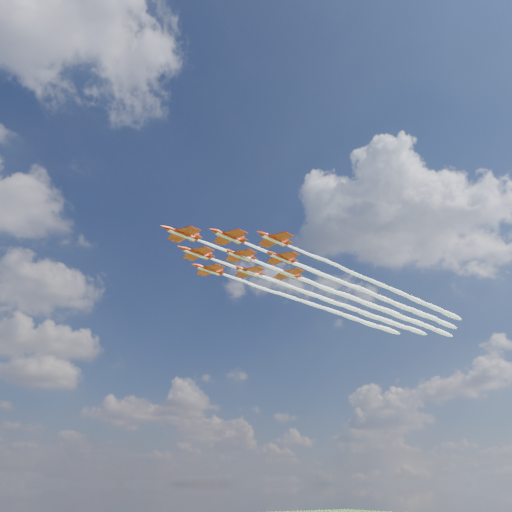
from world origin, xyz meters
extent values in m
cylinder|color=#B6230A|center=(-19.45, 0.85, 78.20)|extent=(8.48, 2.59, 1.16)
cone|color=#B6230A|center=(-24.63, -0.06, 78.20)|extent=(2.27, 1.50, 1.16)
cone|color=#B6230A|center=(-14.59, 1.70, 78.20)|extent=(1.73, 1.31, 1.05)
ellipsoid|color=black|center=(-21.52, 0.49, 78.67)|extent=(2.32, 1.32, 0.75)
cube|color=#B6230A|center=(-18.94, 0.94, 78.15)|extent=(4.98, 10.10, 0.15)
cube|color=#B6230A|center=(-15.32, 1.58, 78.20)|extent=(2.10, 3.98, 0.13)
cube|color=#B6230A|center=(-15.11, 1.61, 79.14)|extent=(1.68, 0.44, 1.89)
cube|color=white|center=(-19.45, 0.85, 77.67)|extent=(7.92, 2.29, 0.13)
cylinder|color=#B6230A|center=(-8.98, -4.17, 78.20)|extent=(8.48, 2.59, 1.16)
cone|color=#B6230A|center=(-14.15, -5.07, 78.20)|extent=(2.27, 1.50, 1.16)
cone|color=#B6230A|center=(-4.11, -3.31, 78.20)|extent=(1.73, 1.31, 1.05)
ellipsoid|color=black|center=(-11.05, -4.53, 78.67)|extent=(2.32, 1.32, 0.75)
cube|color=#B6230A|center=(-8.46, -4.08, 78.15)|extent=(4.98, 10.10, 0.15)
cube|color=#B6230A|center=(-4.84, -3.44, 78.20)|extent=(2.10, 3.98, 0.13)
cube|color=#B6230A|center=(-4.63, -3.40, 79.14)|extent=(1.68, 0.44, 1.89)
cube|color=white|center=(-8.98, -4.17, 77.67)|extent=(7.92, 2.29, 0.13)
cylinder|color=#B6230A|center=(-11.31, 9.14, 78.20)|extent=(8.48, 2.59, 1.16)
cone|color=#B6230A|center=(-16.48, 8.23, 78.20)|extent=(2.27, 1.50, 1.16)
cone|color=#B6230A|center=(-6.45, 9.99, 78.20)|extent=(1.73, 1.31, 1.05)
ellipsoid|color=black|center=(-13.38, 8.77, 78.67)|extent=(2.32, 1.32, 0.75)
cube|color=#B6230A|center=(-10.79, 9.23, 78.15)|extent=(4.98, 10.10, 0.15)
cube|color=#B6230A|center=(-7.17, 9.86, 78.20)|extent=(2.10, 3.98, 0.13)
cube|color=#B6230A|center=(-6.97, 9.90, 79.14)|extent=(1.68, 0.44, 1.89)
cube|color=white|center=(-11.31, 9.14, 77.67)|extent=(7.92, 2.29, 0.13)
cylinder|color=#B6230A|center=(1.50, -9.19, 78.20)|extent=(8.48, 2.59, 1.16)
cone|color=#B6230A|center=(-3.67, -10.09, 78.20)|extent=(2.27, 1.50, 1.16)
cone|color=#B6230A|center=(6.36, -8.33, 78.20)|extent=(1.73, 1.31, 1.05)
ellipsoid|color=black|center=(-0.57, -9.55, 78.67)|extent=(2.32, 1.32, 0.75)
cube|color=#B6230A|center=(2.02, -9.09, 78.15)|extent=(4.98, 10.10, 0.15)
cube|color=#B6230A|center=(5.64, -8.46, 78.20)|extent=(2.10, 3.98, 0.13)
cube|color=#B6230A|center=(5.85, -8.42, 79.14)|extent=(1.68, 0.44, 1.89)
cube|color=white|center=(1.50, -9.19, 77.67)|extent=(7.92, 2.29, 0.13)
cylinder|color=#B6230A|center=(-0.83, 4.12, 78.20)|extent=(8.48, 2.59, 1.16)
cone|color=#B6230A|center=(-6.01, 3.21, 78.20)|extent=(2.27, 1.50, 1.16)
cone|color=#B6230A|center=(4.03, 4.97, 78.20)|extent=(1.73, 1.31, 1.05)
ellipsoid|color=black|center=(-2.90, 3.76, 78.67)|extent=(2.32, 1.32, 0.75)
cube|color=#B6230A|center=(-0.32, 4.21, 78.15)|extent=(4.98, 10.10, 0.15)
cube|color=#B6230A|center=(3.30, 4.84, 78.20)|extent=(2.10, 3.98, 0.13)
cube|color=#B6230A|center=(3.51, 4.88, 79.14)|extent=(1.68, 0.44, 1.89)
cube|color=white|center=(-0.83, 4.12, 77.67)|extent=(7.92, 2.29, 0.13)
cylinder|color=#B6230A|center=(-3.17, 17.42, 78.20)|extent=(8.48, 2.59, 1.16)
cone|color=#B6230A|center=(-8.34, 16.52, 78.20)|extent=(2.27, 1.50, 1.16)
cone|color=#B6230A|center=(1.69, 18.28, 78.20)|extent=(1.73, 1.31, 1.05)
ellipsoid|color=black|center=(-5.24, 17.06, 78.67)|extent=(2.32, 1.32, 0.75)
cube|color=#B6230A|center=(-2.65, 17.51, 78.15)|extent=(4.98, 10.10, 0.15)
cube|color=#B6230A|center=(0.97, 18.15, 78.20)|extent=(2.10, 3.98, 0.13)
cube|color=#B6230A|center=(1.18, 18.18, 79.14)|extent=(1.68, 0.44, 1.89)
cube|color=white|center=(-3.17, 17.42, 77.67)|extent=(7.92, 2.29, 0.13)
cylinder|color=#B6230A|center=(9.64, -0.90, 78.20)|extent=(8.48, 2.59, 1.16)
cone|color=#B6230A|center=(4.47, -1.81, 78.20)|extent=(2.27, 1.50, 1.16)
cone|color=#B6230A|center=(14.51, -0.05, 78.20)|extent=(1.73, 1.31, 1.05)
ellipsoid|color=black|center=(7.57, -1.26, 78.67)|extent=(2.32, 1.32, 0.75)
cube|color=#B6230A|center=(10.16, -0.81, 78.15)|extent=(4.98, 10.10, 0.15)
cube|color=#B6230A|center=(13.78, -0.17, 78.20)|extent=(2.10, 3.98, 0.13)
cube|color=#B6230A|center=(13.99, -0.14, 79.14)|extent=(1.68, 0.44, 1.89)
cube|color=white|center=(9.64, -0.90, 77.67)|extent=(7.92, 2.29, 0.13)
cylinder|color=#B6230A|center=(7.31, 12.40, 78.20)|extent=(8.48, 2.59, 1.16)
cone|color=#B6230A|center=(2.14, 11.50, 78.20)|extent=(2.27, 1.50, 1.16)
cone|color=#B6230A|center=(12.17, 13.26, 78.20)|extent=(1.73, 1.31, 1.05)
ellipsoid|color=black|center=(5.24, 12.04, 78.67)|extent=(2.32, 1.32, 0.75)
cube|color=#B6230A|center=(7.83, 12.49, 78.15)|extent=(4.98, 10.10, 0.15)
cube|color=#B6230A|center=(11.45, 13.13, 78.20)|extent=(2.10, 3.98, 0.13)
cube|color=#B6230A|center=(11.65, 13.17, 79.14)|extent=(1.68, 0.44, 1.89)
cube|color=white|center=(7.31, 12.40, 77.67)|extent=(7.92, 2.29, 0.13)
cylinder|color=#B6230A|center=(17.79, 7.39, 78.20)|extent=(8.48, 2.59, 1.16)
cone|color=#B6230A|center=(12.61, 6.48, 78.20)|extent=(2.27, 1.50, 1.16)
cone|color=#B6230A|center=(22.65, 8.24, 78.20)|extent=(1.73, 1.31, 1.05)
ellipsoid|color=black|center=(15.72, 7.02, 78.67)|extent=(2.32, 1.32, 0.75)
cube|color=#B6230A|center=(18.30, 7.48, 78.15)|extent=(4.98, 10.10, 0.15)
cube|color=#B6230A|center=(21.92, 8.11, 78.20)|extent=(2.10, 3.98, 0.13)
cube|color=#B6230A|center=(22.13, 8.15, 79.14)|extent=(1.68, 0.44, 1.89)
cube|color=white|center=(17.79, 7.39, 77.67)|extent=(7.92, 2.29, 0.13)
camera|label=1|loc=(-63.97, -101.77, 21.46)|focal=35.00mm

